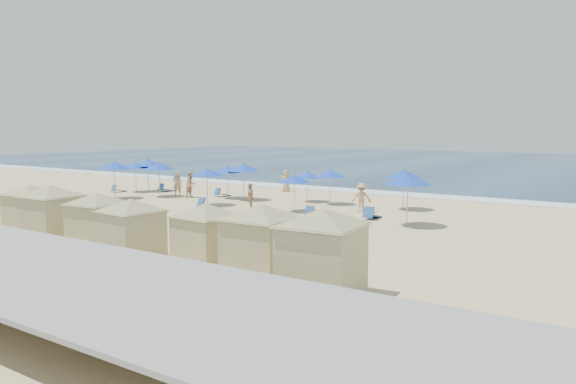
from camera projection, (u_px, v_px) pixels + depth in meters
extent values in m
plane|color=tan|center=(210.00, 215.00, 32.15)|extent=(160.00, 160.00, 0.00)
cube|color=#0D224A|center=(480.00, 164.00, 77.26)|extent=(160.00, 80.00, 0.06)
cube|color=white|center=(341.00, 190.00, 44.86)|extent=(160.00, 2.50, 0.08)
cube|color=black|center=(229.00, 227.00, 25.80)|extent=(1.00, 1.00, 0.87)
cube|color=#C3B785|center=(32.00, 214.00, 26.32)|extent=(2.00, 2.00, 1.90)
cube|color=#948C61|center=(30.00, 194.00, 26.21)|extent=(2.10, 2.10, 0.08)
pyramid|color=#948C61|center=(30.00, 184.00, 26.16)|extent=(4.15, 4.15, 0.47)
cube|color=#C3B785|center=(52.00, 219.00, 24.55)|extent=(2.10, 2.10, 2.01)
cube|color=#948C61|center=(51.00, 196.00, 24.44)|extent=(2.20, 2.20, 0.08)
pyramid|color=#948C61|center=(51.00, 185.00, 24.38)|extent=(4.40, 4.40, 0.50)
cube|color=#C3B785|center=(98.00, 226.00, 23.18)|extent=(2.04, 2.04, 1.87)
cube|color=#948C61|center=(97.00, 204.00, 23.07)|extent=(2.14, 2.14, 0.07)
pyramid|color=#948C61|center=(97.00, 193.00, 23.02)|extent=(4.07, 4.07, 0.47)
cube|color=#C3B785|center=(132.00, 236.00, 21.13)|extent=(2.01, 2.01, 1.87)
cube|color=#948C61|center=(131.00, 211.00, 21.02)|extent=(2.12, 2.12, 0.07)
pyramid|color=#948C61|center=(131.00, 199.00, 20.97)|extent=(4.09, 4.09, 0.47)
cube|color=#C3B785|center=(206.00, 242.00, 20.06)|extent=(1.96, 1.96, 1.85)
cube|color=#948C61|center=(206.00, 216.00, 19.95)|extent=(2.05, 2.05, 0.07)
pyramid|color=#948C61|center=(206.00, 203.00, 19.90)|extent=(4.04, 4.04, 0.46)
cube|color=#C3B785|center=(261.00, 249.00, 18.48)|extent=(2.13, 2.13, 2.01)
cube|color=#948C61|center=(261.00, 219.00, 18.36)|extent=(2.23, 2.23, 0.08)
pyramid|color=#948C61|center=(260.00, 204.00, 18.31)|extent=(4.40, 4.40, 0.50)
cube|color=#C3B785|center=(322.00, 261.00, 16.58)|extent=(2.33, 2.33, 2.12)
cube|color=#948C61|center=(322.00, 226.00, 16.46)|extent=(2.45, 2.45, 0.08)
pyramid|color=#948C61|center=(322.00, 208.00, 16.40)|extent=(4.63, 4.63, 0.53)
cylinder|color=#A5A8AD|center=(136.00, 179.00, 43.95)|extent=(0.05, 0.05, 1.91)
cone|color=#1039B5|center=(135.00, 165.00, 43.82)|extent=(2.11, 2.11, 0.45)
sphere|color=#1039B5|center=(135.00, 162.00, 43.79)|extent=(0.08, 0.08, 0.08)
cylinder|color=#A5A8AD|center=(115.00, 183.00, 39.70)|extent=(0.06, 0.06, 2.16)
cone|color=#1039B5|center=(114.00, 165.00, 39.55)|extent=(2.39, 2.39, 0.51)
sphere|color=#1039B5|center=(114.00, 161.00, 39.51)|extent=(0.09, 0.09, 0.09)
cylinder|color=#A5A8AD|center=(148.00, 178.00, 44.33)|extent=(0.05, 0.05, 2.07)
cone|color=#1039B5|center=(148.00, 163.00, 44.19)|extent=(2.29, 2.29, 0.49)
sphere|color=#1039B5|center=(148.00, 159.00, 44.15)|extent=(0.09, 0.09, 0.09)
cylinder|color=#A5A8AD|center=(160.00, 182.00, 40.87)|extent=(0.05, 0.05, 2.04)
cone|color=#1039B5|center=(159.00, 166.00, 40.73)|extent=(2.25, 2.25, 0.48)
sphere|color=#1039B5|center=(159.00, 162.00, 40.70)|extent=(0.09, 0.09, 0.09)
cylinder|color=#A5A8AD|center=(228.00, 185.00, 39.88)|extent=(0.05, 0.05, 1.89)
cone|color=#1039B5|center=(228.00, 169.00, 39.75)|extent=(2.09, 2.09, 0.45)
sphere|color=#1039B5|center=(228.00, 165.00, 39.72)|extent=(0.08, 0.08, 0.08)
cylinder|color=#A5A8AD|center=(244.00, 185.00, 38.91)|extent=(0.05, 0.05, 2.06)
cone|color=#1039B5|center=(243.00, 168.00, 38.77)|extent=(2.28, 2.28, 0.49)
sphere|color=#1039B5|center=(243.00, 163.00, 38.73)|extent=(0.09, 0.09, 0.09)
cylinder|color=#A5A8AD|center=(207.00, 190.00, 36.25)|extent=(0.05, 0.05, 1.97)
cone|color=#1039B5|center=(207.00, 172.00, 36.11)|extent=(2.18, 2.18, 0.47)
sphere|color=#1039B5|center=(207.00, 168.00, 36.08)|extent=(0.08, 0.08, 0.08)
cylinder|color=#A5A8AD|center=(307.00, 189.00, 38.02)|extent=(0.04, 0.04, 1.66)
cone|color=#1039B5|center=(307.00, 175.00, 37.91)|extent=(1.83, 1.83, 0.39)
sphere|color=#1039B5|center=(307.00, 171.00, 37.88)|extent=(0.07, 0.07, 0.07)
cylinder|color=#A5A8AD|center=(294.00, 196.00, 33.56)|extent=(0.05, 0.05, 1.80)
cone|color=#1039B5|center=(294.00, 179.00, 33.44)|extent=(1.98, 1.98, 0.43)
sphere|color=#1039B5|center=(294.00, 174.00, 33.41)|extent=(0.08, 0.08, 0.08)
cylinder|color=#A5A8AD|center=(330.00, 190.00, 36.76)|extent=(0.05, 0.05, 1.85)
cone|color=#1039B5|center=(330.00, 173.00, 36.64)|extent=(2.04, 2.04, 0.44)
sphere|color=#1039B5|center=(330.00, 169.00, 36.61)|extent=(0.08, 0.08, 0.08)
cylinder|color=#A5A8AD|center=(403.00, 193.00, 34.36)|extent=(0.05, 0.05, 2.00)
cone|color=#1039B5|center=(404.00, 174.00, 34.23)|extent=(2.21, 2.21, 0.47)
sphere|color=#1039B5|center=(404.00, 169.00, 34.19)|extent=(0.08, 0.08, 0.08)
cylinder|color=#A5A8AD|center=(407.00, 205.00, 28.64)|extent=(0.06, 0.06, 2.17)
cone|color=#1039B5|center=(408.00, 180.00, 28.49)|extent=(2.39, 2.39, 0.51)
sphere|color=#1039B5|center=(408.00, 173.00, 28.46)|extent=(0.09, 0.09, 0.09)
cube|color=navy|center=(119.00, 190.00, 43.75)|extent=(0.66, 1.13, 0.29)
cube|color=navy|center=(114.00, 188.00, 43.40)|extent=(0.54, 0.36, 0.52)
cube|color=navy|center=(167.00, 190.00, 44.04)|extent=(0.74, 1.25, 0.32)
cube|color=navy|center=(161.00, 187.00, 43.66)|extent=(0.60, 0.41, 0.57)
cube|color=navy|center=(223.00, 194.00, 40.92)|extent=(0.82, 1.25, 0.32)
cube|color=navy|center=(217.00, 192.00, 40.57)|extent=(0.61, 0.44, 0.56)
cube|color=navy|center=(208.00, 206.00, 34.88)|extent=(0.83, 1.35, 0.35)
cube|color=navy|center=(201.00, 202.00, 34.48)|extent=(0.65, 0.46, 0.61)
cube|color=navy|center=(314.00, 214.00, 31.78)|extent=(0.57, 1.14, 0.31)
cube|color=navy|center=(309.00, 211.00, 31.36)|extent=(0.54, 0.33, 0.54)
cube|color=navy|center=(373.00, 216.00, 30.89)|extent=(0.61, 1.27, 0.35)
cube|color=navy|center=(369.00, 212.00, 30.42)|extent=(0.60, 0.35, 0.61)
imported|color=tan|center=(177.00, 184.00, 41.40)|extent=(0.76, 0.76, 1.78)
imported|color=tan|center=(191.00, 185.00, 40.20)|extent=(0.74, 0.93, 1.84)
imported|color=tan|center=(250.00, 197.00, 33.70)|extent=(1.01, 0.95, 1.68)
imported|color=tan|center=(362.00, 198.00, 33.25)|extent=(1.29, 1.07, 1.74)
imported|color=tan|center=(286.00, 181.00, 43.90)|extent=(1.01, 0.89, 1.73)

